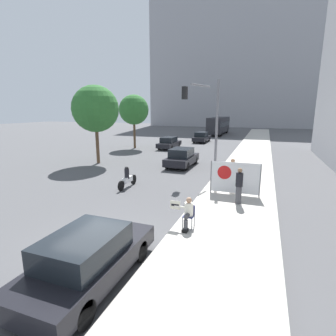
% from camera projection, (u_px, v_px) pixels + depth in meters
% --- Properties ---
extents(ground_plane, '(160.00, 160.00, 0.00)m').
position_uv_depth(ground_plane, '(107.00, 249.00, 8.85)').
color(ground_plane, '#4F4F51').
extents(sidewalk_curb, '(3.90, 90.00, 0.15)m').
position_uv_depth(sidewalk_curb, '(247.00, 167.00, 21.36)').
color(sidewalk_curb, '#B7B2A8').
rests_on(sidewalk_curb, ground_plane).
extents(building_backdrop_far, '(52.00, 12.00, 41.34)m').
position_uv_depth(building_backdrop_far, '(246.00, 50.00, 71.57)').
color(building_backdrop_far, '#99999E').
rests_on(building_backdrop_far, ground_plane).
extents(seated_protester, '(0.93, 0.77, 1.20)m').
position_uv_depth(seated_protester, '(188.00, 212.00, 9.99)').
color(seated_protester, '#474C56').
rests_on(seated_protester, sidewalk_curb).
extents(jogger_on_sidewalk, '(0.34, 0.34, 1.76)m').
position_uv_depth(jogger_on_sidewalk, '(239.00, 185.00, 12.59)').
color(jogger_on_sidewalk, '#424247').
rests_on(jogger_on_sidewalk, sidewalk_curb).
extents(pedestrian_behind, '(0.34, 0.34, 1.79)m').
position_uv_depth(pedestrian_behind, '(232.00, 174.00, 14.78)').
color(pedestrian_behind, '#756651').
rests_on(pedestrian_behind, sidewalk_curb).
extents(protest_banner, '(2.61, 0.06, 1.77)m').
position_uv_depth(protest_banner, '(235.00, 178.00, 13.88)').
color(protest_banner, slate).
rests_on(protest_banner, sidewalk_curb).
extents(traffic_light_pole, '(2.62, 2.39, 6.30)m').
position_uv_depth(traffic_light_pole, '(205.00, 114.00, 17.03)').
color(traffic_light_pole, slate).
rests_on(traffic_light_pole, sidewalk_curb).
extents(parked_car_curbside, '(1.89, 4.44, 1.46)m').
position_uv_depth(parked_car_curbside, '(88.00, 258.00, 7.00)').
color(parked_car_curbside, black).
rests_on(parked_car_curbside, ground_plane).
extents(car_on_road_nearest, '(1.86, 4.29, 1.53)m').
position_uv_depth(car_on_road_nearest, '(182.00, 157.00, 21.73)').
color(car_on_road_nearest, black).
rests_on(car_on_road_nearest, ground_plane).
extents(car_on_road_midblock, '(1.72, 4.53, 1.42)m').
position_uv_depth(car_on_road_midblock, '(169.00, 143.00, 31.90)').
color(car_on_road_midblock, black).
rests_on(car_on_road_midblock, ground_plane).
extents(car_on_road_distant, '(1.82, 4.54, 1.50)m').
position_uv_depth(car_on_road_distant, '(202.00, 137.00, 38.23)').
color(car_on_road_distant, black).
rests_on(car_on_road_distant, ground_plane).
extents(city_bus_on_road, '(2.53, 11.73, 3.27)m').
position_uv_depth(city_bus_on_road, '(219.00, 125.00, 50.27)').
color(city_bus_on_road, '#232328').
rests_on(city_bus_on_road, ground_plane).
extents(motorcycle_on_road, '(0.28, 2.15, 1.31)m').
position_uv_depth(motorcycle_on_road, '(127.00, 179.00, 15.81)').
color(motorcycle_on_road, white).
rests_on(motorcycle_on_road, ground_plane).
extents(street_tree_near_curb, '(3.94, 3.94, 6.68)m').
position_uv_depth(street_tree_near_curb, '(95.00, 109.00, 22.18)').
color(street_tree_near_curb, brown).
rests_on(street_tree_near_curb, ground_plane).
extents(street_tree_midblock, '(3.57, 3.57, 6.43)m').
position_uv_depth(street_tree_midblock, '(134.00, 110.00, 31.48)').
color(street_tree_midblock, brown).
rests_on(street_tree_midblock, ground_plane).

